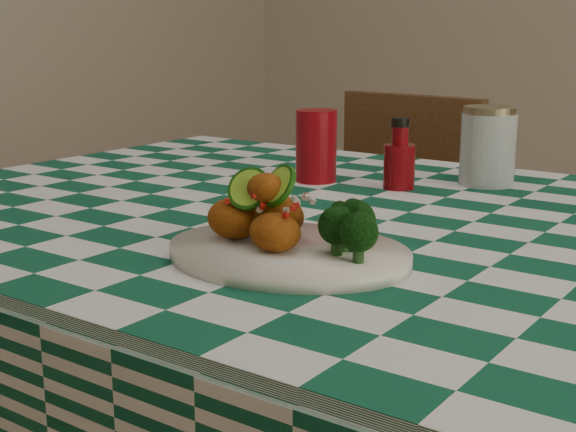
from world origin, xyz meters
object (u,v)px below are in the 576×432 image
Objects in this scene: plate at (288,254)px; ketchup_bottle at (400,153)px; fried_chicken_pile at (270,209)px; red_tumbler at (316,146)px; mason_jar at (488,146)px; wooden_chair_left at (368,276)px.

ketchup_bottle is (-0.10, 0.46, 0.05)m from plate.
plate is 0.06m from fried_chicken_pile.
red_tumbler is at bearing 119.83° from plate.
fried_chicken_pile is at bearing -62.83° from red_tumbler.
red_tumbler reaches higher than fried_chicken_pile.
mason_jar is at bearing 47.52° from ketchup_bottle.
mason_jar is (0.04, 0.58, 0.01)m from fried_chicken_pile.
plate is 2.47× the size of ketchup_bottle.
plate is 0.48m from ketchup_bottle.
plate is 0.34× the size of wooden_chair_left.
fried_chicken_pile is at bearing -81.22° from ketchup_bottle.
fried_chicken_pile is 1.10m from wooden_chair_left.
fried_chicken_pile is 0.15× the size of wooden_chair_left.
fried_chicken_pile is at bearing 180.00° from plate.
ketchup_bottle reaches higher than plate.
ketchup_bottle is at bearing 101.91° from plate.
red_tumbler is 0.67m from wooden_chair_left.
wooden_chair_left is (-0.42, 0.94, -0.35)m from plate.
red_tumbler reaches higher than wooden_chair_left.
fried_chicken_pile reaches higher than wooden_chair_left.
wooden_chair_left is at bearing 124.36° from ketchup_bottle.
plate is 2.27× the size of fried_chicken_pile.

